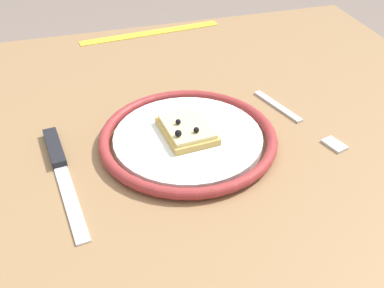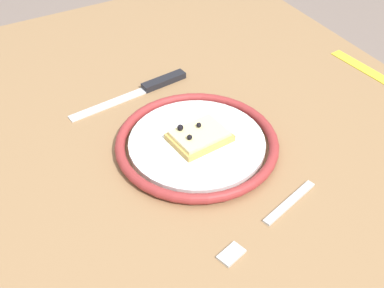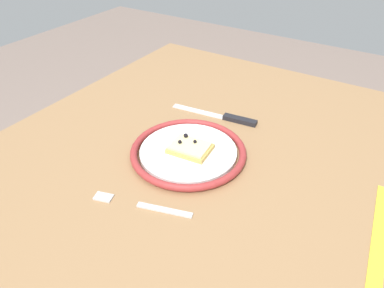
{
  "view_description": "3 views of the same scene",
  "coord_description": "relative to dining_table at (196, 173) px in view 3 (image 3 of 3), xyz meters",
  "views": [
    {
      "loc": [
        0.12,
        0.55,
        1.17
      ],
      "look_at": [
        -0.03,
        0.03,
        0.77
      ],
      "focal_mm": 44.7,
      "sensor_mm": 36.0,
      "label": 1
    },
    {
      "loc": [
        -0.57,
        0.31,
        1.29
      ],
      "look_at": [
        -0.05,
        0.02,
        0.78
      ],
      "focal_mm": 47.12,
      "sensor_mm": 36.0,
      "label": 2
    },
    {
      "loc": [
        -0.59,
        -0.36,
        1.25
      ],
      "look_at": [
        -0.01,
        0.0,
        0.77
      ],
      "focal_mm": 33.68,
      "sensor_mm": 36.0,
      "label": 3
    }
  ],
  "objects": [
    {
      "name": "measuring_tape",
      "position": [
        -0.07,
        -0.41,
        0.08
      ],
      "size": [
        0.31,
        0.05,
        0.0
      ],
      "primitive_type": "cube",
      "rotation": [
        0.0,
        0.0,
        0.09
      ],
      "color": "yellow",
      "rests_on": "dining_table"
    },
    {
      "name": "fork",
      "position": [
        -0.22,
        -0.01,
        0.08
      ],
      "size": [
        0.07,
        0.2,
        0.0
      ],
      "color": "silver",
      "rests_on": "dining_table"
    },
    {
      "name": "plate",
      "position": [
        -0.03,
        0.0,
        0.09
      ],
      "size": [
        0.27,
        0.27,
        0.02
      ],
      "color": "white",
      "rests_on": "dining_table"
    },
    {
      "name": "pizza_slice_near",
      "position": [
        -0.03,
        -0.0,
        0.1
      ],
      "size": [
        0.08,
        0.1,
        0.03
      ],
      "color": "tan",
      "rests_on": "plate"
    },
    {
      "name": "knife",
      "position": [
        0.15,
        -0.0,
        0.08
      ],
      "size": [
        0.05,
        0.24,
        0.01
      ],
      "color": "silver",
      "rests_on": "dining_table"
    },
    {
      "name": "dining_table",
      "position": [
        0.0,
        0.0,
        0.0
      ],
      "size": [
        1.08,
        0.91,
        0.75
      ],
      "color": "#936D47",
      "rests_on": "ground_plane"
    }
  ]
}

